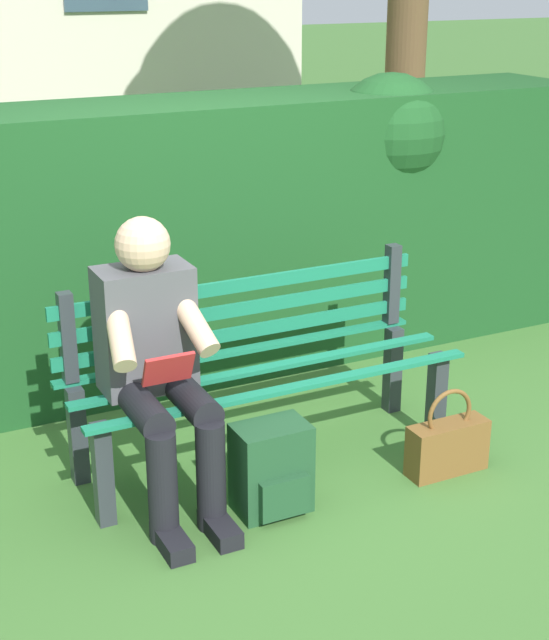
{
  "coord_description": "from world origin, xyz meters",
  "views": [
    {
      "loc": [
        1.66,
        3.44,
        2.1
      ],
      "look_at": [
        0.0,
        0.1,
        0.71
      ],
      "focal_mm": 53.47,
      "sensor_mm": 36.0,
      "label": 1
    }
  ],
  "objects_px": {
    "backpack": "(272,469)",
    "handbag": "(447,445)",
    "park_bench": "(256,363)",
    "person_seated": "(156,359)"
  },
  "relations": [
    {
      "from": "person_seated",
      "to": "backpack",
      "type": "height_order",
      "value": "person_seated"
    },
    {
      "from": "handbag",
      "to": "backpack",
      "type": "bearing_deg",
      "value": -4.47
    },
    {
      "from": "person_seated",
      "to": "handbag",
      "type": "relative_size",
      "value": 2.98
    },
    {
      "from": "person_seated",
      "to": "handbag",
      "type": "xyz_separation_m",
      "value": [
        -1.2,
        0.35,
        -0.5
      ]
    },
    {
      "from": "park_bench",
      "to": "backpack",
      "type": "xyz_separation_m",
      "value": [
        0.16,
        0.47,
        -0.26
      ]
    },
    {
      "from": "backpack",
      "to": "handbag",
      "type": "relative_size",
      "value": 0.95
    },
    {
      "from": "person_seated",
      "to": "park_bench",
      "type": "bearing_deg",
      "value": -160.36
    },
    {
      "from": "person_seated",
      "to": "handbag",
      "type": "height_order",
      "value": "person_seated"
    },
    {
      "from": "person_seated",
      "to": "backpack",
      "type": "relative_size",
      "value": 3.13
    },
    {
      "from": "park_bench",
      "to": "handbag",
      "type": "distance_m",
      "value": 0.91
    }
  ]
}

